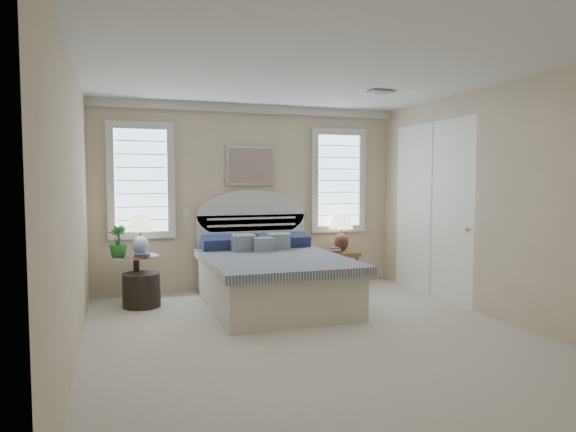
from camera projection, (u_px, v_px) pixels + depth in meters
The scene contains 21 objects.
floor at pixel (312, 336), 5.29m from camera, with size 4.50×5.00×0.01m, color #B7AD9C.
ceiling at pixel (313, 70), 5.10m from camera, with size 4.50×5.00×0.01m, color silver.
wall_back at pixel (250, 198), 7.56m from camera, with size 4.50×0.02×2.70m, color #C0B290.
wall_left at pixel (73, 210), 4.48m from camera, with size 0.02×5.00×2.70m, color #C0B290.
wall_right at pixel (494, 202), 5.92m from camera, with size 0.02×5.00×2.70m, color #C0B290.
crown_molding at pixel (251, 109), 7.43m from camera, with size 4.50×0.08×0.12m, color silver.
hvac_vent at pixel (380, 92), 6.24m from camera, with size 0.30×0.20×0.02m, color #B2B2B2.
switch_plate at pixel (186, 212), 7.26m from camera, with size 0.08×0.01×0.12m, color silver.
window_left at pixel (141, 181), 7.03m from camera, with size 0.90×0.06×1.60m, color #C8E7FD.
window_right at pixel (338, 181), 7.97m from camera, with size 0.90×0.06×1.60m, color #C8E7FD.
painting at pixel (251, 166), 7.49m from camera, with size 0.74×0.04×0.58m, color silver.
closet_door at pixel (431, 210), 7.06m from camera, with size 0.02×1.80×2.40m, color white.
bed at pixel (271, 275), 6.64m from camera, with size 1.72×2.28×1.47m.
side_table_left at pixel (137, 274), 6.67m from camera, with size 0.56×0.56×0.63m.
nightstand_right at pixel (340, 261), 7.71m from camera, with size 0.50×0.40×0.53m.
floor_pot at pixel (142, 290), 6.51m from camera, with size 0.47×0.47×0.43m, color black.
lamp_left at pixel (140, 230), 6.70m from camera, with size 0.43×0.43×0.54m.
lamp_right at pixel (341, 227), 7.78m from camera, with size 0.45×0.45×0.59m.
potted_plant at pixel (118, 241), 6.48m from camera, with size 0.23×0.23×0.41m, color #347E32.
books_left at pixel (142, 256), 6.47m from camera, with size 0.21×0.19×0.05m.
books_right at pixel (335, 251), 7.55m from camera, with size 0.17×0.14×0.09m.
Camera 1 is at (-1.90, -4.84, 1.61)m, focal length 32.00 mm.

